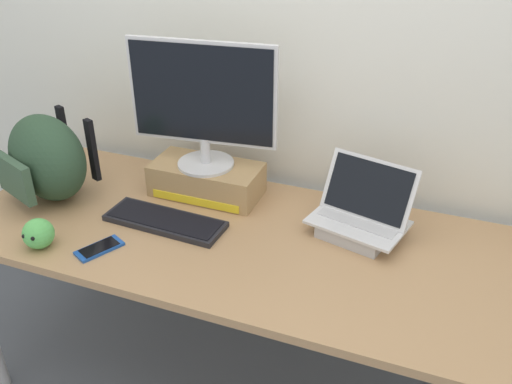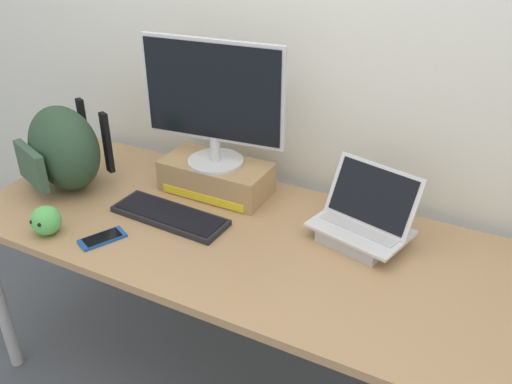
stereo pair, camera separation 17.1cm
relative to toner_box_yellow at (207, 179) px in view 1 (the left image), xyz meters
name	(u,v)px [view 1 (the left image)]	position (x,y,z in m)	size (l,w,h in m)	color
back_wall	(305,39)	(0.28, 0.27, 0.49)	(7.00, 0.10, 2.60)	silver
desk	(256,254)	(0.28, -0.22, -0.12)	(2.08, 0.78, 0.75)	#A87F56
toner_box_yellow	(207,179)	(0.00, 0.00, 0.00)	(0.41, 0.21, 0.12)	#A88456
desktop_monitor	(203,103)	(0.00, 0.00, 0.31)	(0.53, 0.21, 0.46)	silver
open_laptop	(359,220)	(0.60, -0.06, -0.01)	(0.35, 0.28, 0.24)	#ADADB2
external_keyboard	(165,221)	(-0.05, -0.25, -0.05)	(0.43, 0.17, 0.02)	black
messenger_backpack	(47,158)	(-0.53, -0.23, 0.10)	(0.42, 0.35, 0.32)	#28422D
cell_phone	(99,248)	(-0.17, -0.46, -0.06)	(0.13, 0.17, 0.01)	#19479E
plush_toy	(38,234)	(-0.36, -0.51, -0.01)	(0.10, 0.10, 0.10)	#56B256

